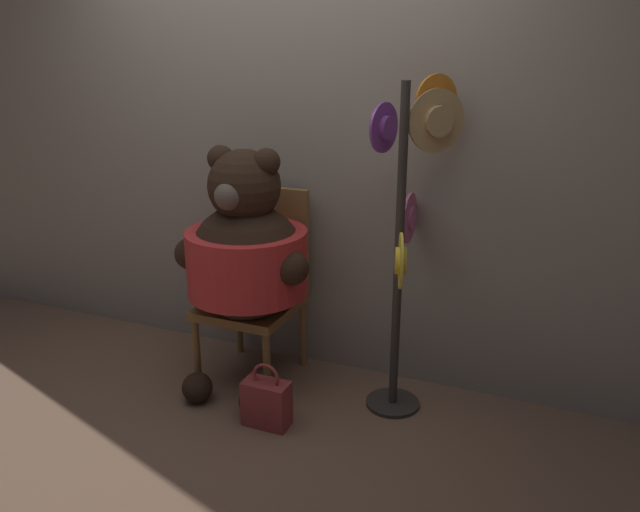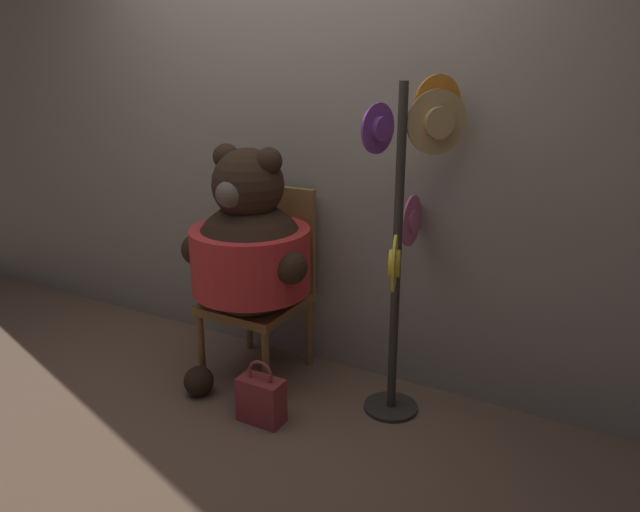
% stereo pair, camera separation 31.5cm
% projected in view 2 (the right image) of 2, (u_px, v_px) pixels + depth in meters
% --- Properties ---
extents(ground_plane, '(14.00, 14.00, 0.00)m').
position_uv_depth(ground_plane, '(243.00, 397.00, 3.37)').
color(ground_plane, brown).
extents(wall_back, '(8.00, 0.10, 2.51)m').
position_uv_depth(wall_back, '(301.00, 149.00, 3.49)').
color(wall_back, gray).
rests_on(wall_back, ground_plane).
extents(chair, '(0.49, 0.52, 1.06)m').
position_uv_depth(chair, '(265.00, 280.00, 3.54)').
color(chair, olive).
rests_on(chair, ground_plane).
extents(teddy_bear, '(0.77, 0.68, 1.33)m').
position_uv_depth(teddy_bear, '(250.00, 252.00, 3.30)').
color(teddy_bear, black).
rests_on(teddy_bear, ground_plane).
extents(hat_display_rack, '(0.37, 0.60, 1.68)m').
position_uv_depth(hat_display_rack, '(408.00, 221.00, 2.94)').
color(hat_display_rack, '#332D28').
rests_on(hat_display_rack, ground_plane).
extents(handbag_on_ground, '(0.23, 0.12, 0.34)m').
position_uv_depth(handbag_on_ground, '(261.00, 399.00, 3.11)').
color(handbag_on_ground, maroon).
rests_on(handbag_on_ground, ground_plane).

